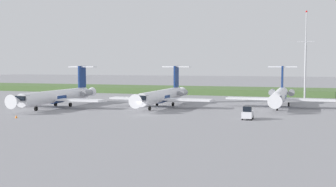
{
  "coord_description": "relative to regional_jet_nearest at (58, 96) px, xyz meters",
  "views": [
    {
      "loc": [
        28.38,
        -72.11,
        9.18
      ],
      "look_at": [
        0.0,
        14.45,
        3.0
      ],
      "focal_mm": 44.65,
      "sensor_mm": 36.0,
      "label": 1
    }
  ],
  "objects": [
    {
      "name": "safety_cone_rear_marker",
      "position": [
        3.69,
        -18.8,
        -2.26
      ],
      "size": [
        0.44,
        0.44,
        0.55
      ],
      "primitive_type": "cone",
      "color": "orange",
      "rests_on": "ground"
    },
    {
      "name": "ground_plane",
      "position": [
        22.89,
        23.03,
        -2.54
      ],
      "size": [
        500.0,
        500.0,
        0.0
      ],
      "primitive_type": "plane",
      "color": "gray"
    },
    {
      "name": "regional_jet_second",
      "position": [
        21.42,
        7.97,
        0.0
      ],
      "size": [
        22.81,
        31.0,
        9.0
      ],
      "color": "white",
      "rests_on": "ground"
    },
    {
      "name": "baggage_tug",
      "position": [
        42.22,
        -8.22,
        -1.53
      ],
      "size": [
        1.72,
        3.2,
        2.3
      ],
      "color": "silver",
      "rests_on": "ground"
    },
    {
      "name": "grass_berm",
      "position": [
        22.89,
        54.71,
        -1.61
      ],
      "size": [
        320.0,
        20.0,
        1.85
      ],
      "primitive_type": "cube",
      "color": "#4C6B38",
      "rests_on": "ground"
    },
    {
      "name": "regional_jet_nearest",
      "position": [
        0.0,
        0.0,
        0.0
      ],
      "size": [
        22.81,
        31.0,
        9.0
      ],
      "color": "white",
      "rests_on": "ground"
    },
    {
      "name": "antenna_mast",
      "position": [
        51.37,
        39.72,
        7.33
      ],
      "size": [
        4.4,
        0.5,
        23.8
      ],
      "color": "#B2B2B7",
      "rests_on": "ground"
    },
    {
      "name": "regional_jet_third",
      "position": [
        46.1,
        15.66,
        0.0
      ],
      "size": [
        22.81,
        31.0,
        9.0
      ],
      "color": "white",
      "rests_on": "ground"
    }
  ]
}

